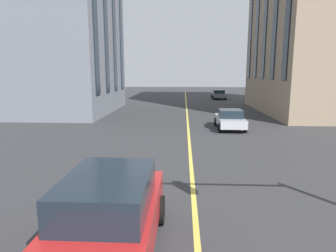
% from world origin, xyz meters
% --- Properties ---
extents(lane_centre_line, '(80.00, 0.16, 0.01)m').
position_xyz_m(lane_centre_line, '(20.00, 0.00, 0.00)').
color(lane_centre_line, '#D8C64C').
rests_on(lane_centre_line, ground_plane).
extents(car_silver_oncoming, '(3.90, 1.89, 1.40)m').
position_xyz_m(car_silver_oncoming, '(19.81, -2.94, 0.70)').
color(car_silver_oncoming, '#B7BABF').
rests_on(car_silver_oncoming, ground_plane).
extents(car_grey_far, '(4.40, 1.95, 1.37)m').
position_xyz_m(car_grey_far, '(43.86, -4.90, 0.70)').
color(car_grey_far, slate).
rests_on(car_grey_far, ground_plane).
extents(car_red_trailing, '(4.70, 2.14, 1.88)m').
position_xyz_m(car_red_trailing, '(4.70, 1.91, 0.97)').
color(car_red_trailing, '#B21E1E').
rests_on(car_red_trailing, ground_plane).
extents(building_left_near, '(13.26, 10.13, 15.20)m').
position_xyz_m(building_left_near, '(28.30, 12.50, 7.60)').
color(building_left_near, slate).
rests_on(building_left_near, ground_plane).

